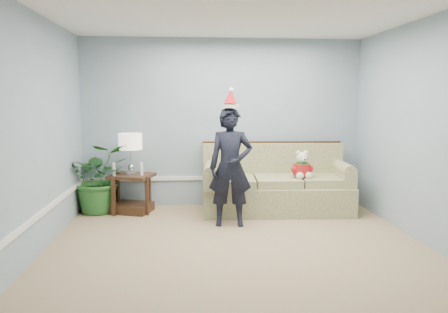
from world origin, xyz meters
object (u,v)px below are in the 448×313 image
side_table (132,197)px  houseplant (99,178)px  teddy_bear (302,168)px  table_lamp (130,143)px  sofa (276,187)px  man (231,167)px

side_table → houseplant: size_ratio=0.69×
side_table → teddy_bear: (2.58, -0.29, 0.47)m
table_lamp → houseplant: (-0.49, 0.06, -0.53)m
sofa → table_lamp: 2.33m
man → side_table: bearing=154.3°
houseplant → side_table: bearing=-4.7°
sofa → side_table: bearing=-178.4°
man → teddy_bear: bearing=28.8°
table_lamp → houseplant: table_lamp is taller
table_lamp → side_table: bearing=92.4°
sofa → teddy_bear: 0.53m
sofa → teddy_bear: size_ratio=5.45×
side_table → man: (1.44, -0.82, 0.58)m
side_table → table_lamp: 0.84m
sofa → teddy_bear: bearing=-28.2°
table_lamp → man: bearing=-29.0°
side_table → man: bearing=-29.5°
sofa → table_lamp: table_lamp is taller
table_lamp → teddy_bear: size_ratio=1.49×
teddy_bear → sofa: bearing=143.0°
sofa → houseplant: 2.72m
sofa → side_table: sofa is taller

